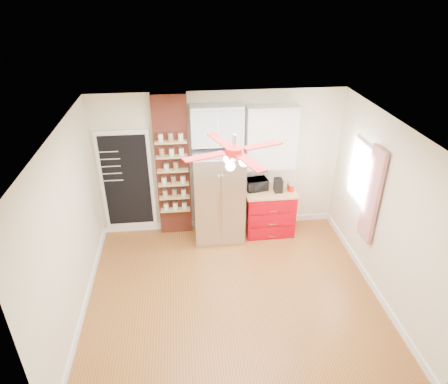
{
  "coord_description": "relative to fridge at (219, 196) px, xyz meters",
  "views": [
    {
      "loc": [
        -0.66,
        -4.69,
        4.4
      ],
      "look_at": [
        -0.03,
        0.9,
        1.34
      ],
      "focal_mm": 32.0,
      "sensor_mm": 36.0,
      "label": 1
    }
  ],
  "objects": [
    {
      "name": "ceiling",
      "position": [
        0.05,
        -1.63,
        1.83
      ],
      "size": [
        4.5,
        4.5,
        0.0
      ],
      "primitive_type": "plane",
      "color": "white",
      "rests_on": "wall_back"
    },
    {
      "name": "pantry_jar_beans",
      "position": [
        -0.74,
        0.14,
        0.56
      ],
      "size": [
        0.11,
        0.11,
        0.13
      ],
      "primitive_type": "cylinder",
      "rotation": [
        0.0,
        0.0,
        0.28
      ],
      "color": "olive",
      "rests_on": "brick_pillar"
    },
    {
      "name": "wall_front",
      "position": [
        0.05,
        -3.63,
        0.48
      ],
      "size": [
        4.5,
        0.02,
        2.7
      ],
      "primitive_type": "cube",
      "color": "beige",
      "rests_on": "floor"
    },
    {
      "name": "pantry_jar_oats",
      "position": [
        -0.91,
        0.15,
        0.56
      ],
      "size": [
        0.12,
        0.12,
        0.12
      ],
      "primitive_type": "cylinder",
      "rotation": [
        0.0,
        0.0,
        -0.35
      ],
      "color": "beige",
      "rests_on": "brick_pillar"
    },
    {
      "name": "canister_left",
      "position": [
        1.34,
        -0.03,
        0.09
      ],
      "size": [
        0.11,
        0.11,
        0.13
      ],
      "primitive_type": "cylinder",
      "rotation": [
        0.0,
        0.0,
        0.18
      ],
      "color": "red",
      "rests_on": "red_cabinet"
    },
    {
      "name": "toaster_oven",
      "position": [
        0.72,
        0.12,
        0.13
      ],
      "size": [
        0.43,
        0.33,
        0.22
      ],
      "primitive_type": "imported",
      "rotation": [
        0.0,
        0.0,
        0.17
      ],
      "color": "black",
      "rests_on": "red_cabinet"
    },
    {
      "name": "curtain",
      "position": [
        2.23,
        -1.28,
        0.57
      ],
      "size": [
        0.06,
        0.4,
        1.55
      ],
      "primitive_type": "cube",
      "color": "#B41918",
      "rests_on": "wall_right"
    },
    {
      "name": "fridge",
      "position": [
        0.0,
        0.0,
        0.0
      ],
      "size": [
        0.9,
        0.7,
        1.75
      ],
      "primitive_type": "cube",
      "color": "silver",
      "rests_on": "floor"
    },
    {
      "name": "coffee_maker",
      "position": [
        1.1,
        0.0,
        0.15
      ],
      "size": [
        0.15,
        0.2,
        0.25
      ],
      "primitive_type": "cube",
      "rotation": [
        0.0,
        0.0,
        -0.03
      ],
      "color": "black",
      "rests_on": "red_cabinet"
    },
    {
      "name": "canister_right",
      "position": [
        1.34,
        0.05,
        0.09
      ],
      "size": [
        0.11,
        0.11,
        0.14
      ],
      "primitive_type": "cylinder",
      "rotation": [
        0.0,
        0.0,
        0.07
      ],
      "color": "#B6190A",
      "rests_on": "red_cabinet"
    },
    {
      "name": "floor",
      "position": [
        0.05,
        -1.63,
        -0.88
      ],
      "size": [
        4.5,
        4.5,
        0.0
      ],
      "primitive_type": "plane",
      "color": "#985A26",
      "rests_on": "ground"
    },
    {
      "name": "chalkboard",
      "position": [
        -1.65,
        0.33,
        0.23
      ],
      "size": [
        0.95,
        0.05,
        1.95
      ],
      "color": "white",
      "rests_on": "wall_back"
    },
    {
      "name": "ceiling_fan",
      "position": [
        0.05,
        -1.63,
        1.55
      ],
      "size": [
        1.4,
        1.4,
        0.44
      ],
      "color": "silver",
      "rests_on": "ceiling"
    },
    {
      "name": "upper_glass_cabinet",
      "position": [
        0.0,
        0.2,
        1.27
      ],
      "size": [
        0.9,
        0.35,
        0.7
      ],
      "primitive_type": "cube",
      "color": "white",
      "rests_on": "wall_back"
    },
    {
      "name": "wall_back",
      "position": [
        0.05,
        0.37,
        0.48
      ],
      "size": [
        4.5,
        0.02,
        2.7
      ],
      "primitive_type": "cube",
      "color": "beige",
      "rests_on": "floor"
    },
    {
      "name": "upper_shelf_unit",
      "position": [
        0.97,
        0.22,
        1.0
      ],
      "size": [
        0.9,
        0.3,
        1.15
      ],
      "primitive_type": "cube",
      "color": "white",
      "rests_on": "wall_back"
    },
    {
      "name": "wall_right",
      "position": [
        2.3,
        -1.63,
        0.48
      ],
      "size": [
        0.02,
        4.0,
        2.7
      ],
      "primitive_type": "cube",
      "color": "beige",
      "rests_on": "floor"
    },
    {
      "name": "wall_left",
      "position": [
        -2.2,
        -1.63,
        0.48
      ],
      "size": [
        0.02,
        4.0,
        2.7
      ],
      "primitive_type": "cube",
      "color": "beige",
      "rests_on": "floor"
    },
    {
      "name": "brick_pillar",
      "position": [
        -0.8,
        0.29,
        0.48
      ],
      "size": [
        0.6,
        0.16,
        2.7
      ],
      "primitive_type": "cube",
      "color": "brown",
      "rests_on": "floor"
    },
    {
      "name": "red_cabinet",
      "position": [
        0.97,
        0.05,
        -0.42
      ],
      "size": [
        0.94,
        0.64,
        0.9
      ],
      "color": "#AF000D",
      "rests_on": "floor"
    },
    {
      "name": "window",
      "position": [
        2.28,
        -0.73,
        0.68
      ],
      "size": [
        0.04,
        0.75,
        1.05
      ],
      "primitive_type": "cube",
      "color": "white",
      "rests_on": "wall_right"
    }
  ]
}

